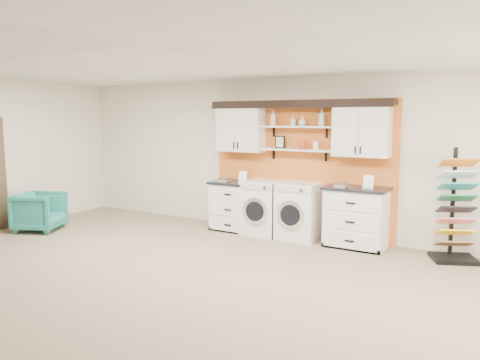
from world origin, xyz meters
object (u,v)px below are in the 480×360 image
Objects in this scene: sample_rack at (455,225)px; armchair at (40,212)px; washer at (264,207)px; base_cabinet_right at (356,217)px; base_cabinet_left at (237,206)px; dryer at (299,211)px.

armchair is at bearing 172.33° from sample_rack.
base_cabinet_right is at bearing 0.11° from washer.
base_cabinet_right is 1.68m from washer.
washer reaches higher than base_cabinet_left.
base_cabinet_right is at bearing -95.09° from armchair.
base_cabinet_left reaches higher than armchair.
sample_rack reaches higher than armchair.
armchair is (-3.12, -1.91, -0.10)m from base_cabinet_left.
dryer is (0.67, 0.00, 0.01)m from washer.
armchair is at bearing -160.42° from base_cabinet_right.
dryer reaches higher than base_cabinet_right.
base_cabinet_left is at bearing -83.14° from armchair.
sample_rack is at bearing 0.51° from base_cabinet_left.
sample_rack is 7.11m from armchair.
dryer reaches higher than washer.
base_cabinet_right is 1.03× the size of washer.
sample_rack is (3.72, 0.03, 0.07)m from base_cabinet_left.
base_cabinet_left is 2.26m from base_cabinet_right.
base_cabinet_right is at bearing -0.00° from base_cabinet_left.
washer is (0.58, -0.00, 0.03)m from base_cabinet_left.
base_cabinet_right is 1.01m from dryer.
dryer reaches higher than armchair.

